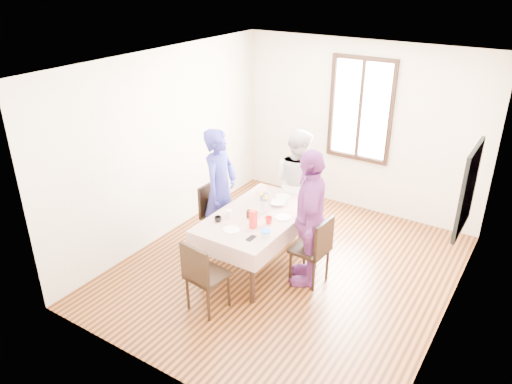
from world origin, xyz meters
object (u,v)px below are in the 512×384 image
Objects in this scene: person_left at (220,190)px; chair_far at (297,204)px; dining_table at (258,240)px; person_far at (297,183)px; person_right at (310,218)px; chair_right at (310,249)px; chair_near at (208,275)px; chair_left at (220,216)px.

chair_far is at bearing -44.87° from person_left.
person_far reaches higher than dining_table.
person_right reaches higher than dining_table.
person_right reaches higher than chair_right.
person_left is (-0.72, -0.94, 0.42)m from chair_far.
chair_right is 1.30m from person_far.
chair_far is 1.25m from person_left.
chair_near reaches higher than dining_table.
person_left is at bearing 168.36° from dining_table.
dining_table is 1.73× the size of chair_right.
chair_left is 1.00× the size of chair_far.
chair_right and chair_near have the same top height.
dining_table is 0.88m from person_right.
chair_right is 0.51× the size of person_right.
chair_near is 0.57× the size of person_far.
person_far is (0.00, 1.06, 0.43)m from dining_table.
chair_far is 2.17m from chair_near.
person_right is at bearing 64.50° from chair_near.
chair_right is at bearing -101.28° from person_left.
person_left is (-1.45, 0.10, 0.42)m from chair_right.
dining_table is 1.15m from person_far.
person_right is (0.72, -1.03, 0.44)m from chair_far.
person_far is at bearing -45.46° from person_left.
person_far reaches higher than chair_far.
person_left is (-0.72, 0.15, 0.50)m from dining_table.
chair_right is 0.57× the size of person_far.
chair_right is 0.44m from person_right.
person_left is at bearing 91.31° from chair_left.
chair_left is 0.51× the size of person_right.
chair_left reaches higher than dining_table.
chair_near is at bearing 105.94° from person_far.
person_far is at bearing 96.84° from chair_near.
person_left is 1.44m from person_right.
dining_table is 0.90× the size of person_left.
person_far is (-0.74, 1.01, 0.35)m from chair_right.
chair_left is 1.23m from person_far.
chair_right is at bearing 3.82° from dining_table.
dining_table is 1.73× the size of chair_left.
chair_near is 0.51× the size of person_right.
chair_right is at bearing 141.93° from person_far.
chair_near is at bearing -90.00° from dining_table.
chair_left is 1.43m from chair_near.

